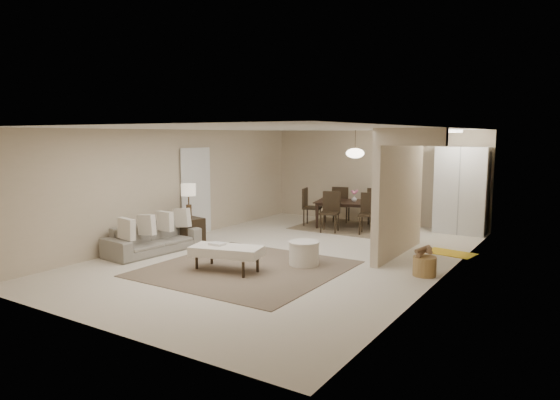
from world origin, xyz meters
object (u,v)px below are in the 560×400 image
Objects in this scene: dining_table at (354,215)px; side_table at (189,231)px; pantry_cabinet at (462,190)px; wicker_basket at (424,266)px; sofa at (153,238)px; ottoman_bench at (227,251)px; round_pouf at (304,253)px.

side_table is at bearing -136.29° from dining_table.
pantry_cabinet is at bearing 2.23° from dining_table.
sofa is at bearing -166.12° from wicker_basket.
dining_table is at bearing -163.34° from pantry_cabinet.
round_pouf is at bearing 33.57° from ottoman_bench.
sofa is 1.48× the size of ottoman_bench.
pantry_cabinet is at bearing 42.86° from side_table.
side_table is 5.12m from wicker_basket.
sofa is 3.51× the size of side_table.
pantry_cabinet is 2.67m from dining_table.
sofa is at bearing -165.95° from round_pouf.
pantry_cabinet is at bearing 50.13° from ottoman_bench.
wicker_basket is at bearing 13.61° from round_pouf.
pantry_cabinet is 3.69× the size of round_pouf.
sofa reaches higher than ottoman_bench.
sofa is 5.10× the size of wicker_basket.
side_table is at bearing 1.78° from sofa.
pantry_cabinet is at bearing 95.01° from wicker_basket.
ottoman_bench is 2.37× the size of side_table.
sofa reaches higher than round_pouf.
dining_table is (0.19, 4.99, -0.01)m from ottoman_bench.
pantry_cabinet reaches higher than dining_table.
round_pouf is (3.09, 0.77, -0.07)m from sofa.
sofa reaches higher than wicker_basket.
round_pouf reaches higher than wicker_basket.
sofa is at bearing -131.50° from pantry_cabinet.
round_pouf is at bearing -4.59° from side_table.
ottoman_bench is at bearing -106.57° from dining_table.
dining_table reaches higher than round_pouf.
ottoman_bench reaches higher than round_pouf.
pantry_cabinet reaches higher than round_pouf.
dining_table is at bearing 72.88° from ottoman_bench.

